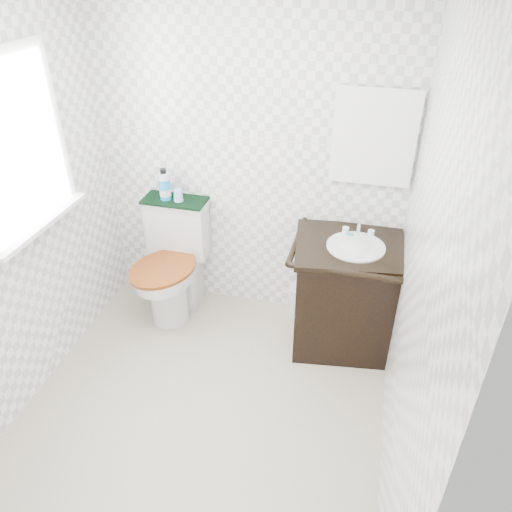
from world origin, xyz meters
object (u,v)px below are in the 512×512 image
at_px(toilet, 174,267).
at_px(mouthwash_bottle, 165,185).
at_px(cup, 178,195).
at_px(vanity, 346,292).
at_px(trash_bin, 303,303).

height_order(toilet, mouthwash_bottle, mouthwash_bottle).
distance_m(toilet, cup, 0.57).
bearing_deg(vanity, cup, 172.31).
height_order(trash_bin, mouthwash_bottle, mouthwash_bottle).
bearing_deg(toilet, cup, 70.50).
distance_m(trash_bin, mouthwash_bottle, 1.36).
relative_size(vanity, cup, 10.61).
bearing_deg(trash_bin, toilet, -173.47).
distance_m(vanity, trash_bin, 0.46).
distance_m(trash_bin, cup, 1.24).
distance_m(toilet, trash_bin, 1.03).
bearing_deg(mouthwash_bottle, cup, -3.10).
distance_m(toilet, vanity, 1.31).
bearing_deg(trash_bin, mouthwash_bottle, 179.83).
bearing_deg(cup, mouthwash_bottle, 176.90).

